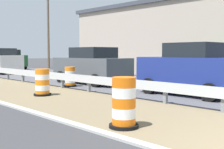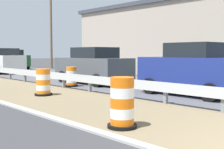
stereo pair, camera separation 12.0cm
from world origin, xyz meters
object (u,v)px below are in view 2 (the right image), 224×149
at_px(car_lead_near_lane, 4,61).
at_px(car_mid_far_lane, 12,59).
at_px(utility_pole_near, 205,11).
at_px(car_lead_far_lane, 192,69).
at_px(traffic_barrel_nearest, 122,105).
at_px(car_distant_b, 93,65).
at_px(traffic_barrel_mid, 71,78).
at_px(utility_pole_mid, 51,28).
at_px(traffic_barrel_close, 43,83).

distance_m(car_lead_near_lane, car_mid_far_lane, 6.46).
bearing_deg(utility_pole_near, car_lead_near_lane, 116.83).
height_order(car_lead_near_lane, car_lead_far_lane, car_lead_far_lane).
height_order(traffic_barrel_nearest, car_distant_b, car_distant_b).
distance_m(traffic_barrel_mid, car_mid_far_lane, 18.01).
relative_size(car_lead_near_lane, utility_pole_near, 0.53).
bearing_deg(utility_pole_mid, car_mid_far_lane, 168.41).
bearing_deg(car_mid_far_lane, car_distant_b, -8.80).
distance_m(traffic_barrel_close, car_lead_near_lane, 14.21).
xyz_separation_m(car_lead_near_lane, utility_pole_mid, (7.34, 4.75, 3.32)).
distance_m(utility_pole_near, utility_pole_mid, 18.76).
bearing_deg(car_lead_far_lane, car_lead_near_lane, 0.90).
height_order(traffic_barrel_close, car_distant_b, car_distant_b).
bearing_deg(traffic_barrel_close, traffic_barrel_nearest, -102.49).
relative_size(traffic_barrel_nearest, car_distant_b, 0.24).
bearing_deg(utility_pole_mid, traffic_barrel_mid, -118.07).
bearing_deg(traffic_barrel_close, car_mid_far_lane, 69.15).
bearing_deg(car_lead_far_lane, traffic_barrel_nearest, 108.09).
bearing_deg(car_mid_far_lane, traffic_barrel_nearest, -17.70).
bearing_deg(car_distant_b, traffic_barrel_mid, 104.77).
height_order(traffic_barrel_close, utility_pole_near, utility_pole_near).
bearing_deg(car_distant_b, traffic_barrel_nearest, 145.67).
bearing_deg(traffic_barrel_nearest, car_lead_near_lane, 74.57).
bearing_deg(traffic_barrel_close, car_lead_near_lane, 73.36).
relative_size(traffic_barrel_mid, utility_pole_near, 0.12).
bearing_deg(car_distant_b, car_mid_far_lane, -9.45).
distance_m(traffic_barrel_nearest, car_lead_far_lane, 5.87).
xyz_separation_m(traffic_barrel_mid, car_lead_near_lane, (1.48, 11.79, 0.58)).
xyz_separation_m(traffic_barrel_close, traffic_barrel_mid, (2.59, 1.82, -0.03)).
distance_m(car_lead_near_lane, car_distant_b, 11.36).
bearing_deg(utility_pole_mid, utility_pole_near, -90.78).
xyz_separation_m(car_lead_far_lane, utility_pole_mid, (7.10, 22.24, 3.31)).
relative_size(traffic_barrel_close, utility_pole_near, 0.13).
distance_m(car_lead_far_lane, utility_pole_near, 8.34).
distance_m(car_distant_b, utility_pole_near, 8.05).
height_order(traffic_barrel_mid, car_distant_b, car_distant_b).
xyz_separation_m(traffic_barrel_mid, car_mid_far_lane, (4.72, 17.38, 0.56)).
height_order(traffic_barrel_nearest, utility_pole_near, utility_pole_near).
xyz_separation_m(traffic_barrel_nearest, car_mid_far_lane, (8.57, 24.88, 0.48)).
xyz_separation_m(car_lead_far_lane, car_mid_far_lane, (3.01, 23.08, -0.03)).
bearing_deg(traffic_barrel_nearest, car_mid_far_lane, 70.99).
bearing_deg(car_distant_b, utility_pole_mid, -23.18).
relative_size(car_mid_far_lane, utility_pole_mid, 0.54).
bearing_deg(traffic_barrel_mid, car_lead_far_lane, -73.23).
distance_m(car_lead_near_lane, car_lead_far_lane, 17.49).
bearing_deg(traffic_barrel_nearest, utility_pole_near, 23.07).
xyz_separation_m(car_lead_far_lane, car_distant_b, (-0.01, 6.13, -0.04)).
xyz_separation_m(traffic_barrel_mid, car_distant_b, (1.71, 0.43, 0.54)).
bearing_deg(car_lead_near_lane, utility_pole_near, -153.63).
relative_size(traffic_barrel_mid, car_lead_far_lane, 0.24).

